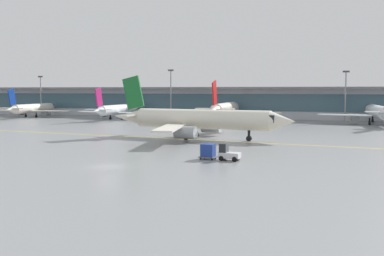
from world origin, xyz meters
TOP-DOWN VIEW (x-y plane):
  - ground_plane at (0.00, 0.00)m, footprint 400.00×400.00m
  - taxiway_centreline_stripe at (1.47, 29.26)m, footprint 109.65×9.46m
  - terminal_concourse at (0.00, 93.08)m, footprint 222.15×11.00m
  - gate_airplane_0 at (-69.57, 75.89)m, footprint 25.68×27.76m
  - gate_airplane_1 at (-38.32, 74.74)m, footprint 26.44×28.35m
  - gate_airplane_2 at (-6.05, 77.47)m, footprint 31.35×33.70m
  - gate_airplane_3 at (33.64, 77.63)m, footprint 29.40×31.74m
  - taxiing_regional_jet at (1.03, 31.30)m, footprint 34.59×32.05m
  - baggage_tug at (11.84, 8.87)m, footprint 2.68×1.76m
  - cargo_dolly_lead at (9.25, 9.03)m, footprint 2.20×1.73m
  - apron_light_mast_0 at (-72.97, 84.50)m, footprint 1.80×0.36m
  - apron_light_mast_1 at (-24.81, 83.44)m, footprint 1.80×0.36m
  - apron_light_mast_2 at (25.76, 86.30)m, footprint 1.80×0.36m

SIDE VIEW (x-z plane):
  - ground_plane at x=0.00m, z-range 0.00..0.00m
  - taxiway_centreline_stripe at x=1.47m, z-range 0.00..0.01m
  - baggage_tug at x=11.84m, z-range -0.16..1.94m
  - cargo_dolly_lead at x=9.25m, z-range 0.08..2.02m
  - gate_airplane_0 at x=-69.57m, z-range -1.84..7.35m
  - gate_airplane_1 at x=-38.32m, z-range -1.88..7.53m
  - gate_airplane_3 at x=33.64m, z-range -2.10..8.41m
  - gate_airplane_2 at x=-6.05m, z-range -2.24..8.93m
  - taxiing_regional_jet at x=1.03m, z-range -2.29..9.16m
  - terminal_concourse at x=0.00m, z-range 0.12..9.72m
  - apron_light_mast_0 at x=-72.97m, z-range 0.68..14.15m
  - apron_light_mast_2 at x=25.76m, z-range 0.69..14.68m
  - apron_light_mast_1 at x=-24.81m, z-range 0.69..15.61m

